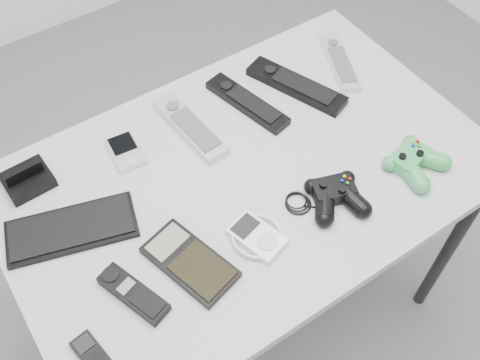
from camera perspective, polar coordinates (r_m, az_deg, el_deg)
floor at (r=1.81m, az=1.36°, el=-15.23°), size 3.50×3.50×0.00m
desk at (r=1.28m, az=0.68°, el=-0.94°), size 1.06×0.68×0.71m
pda_keyboard at (r=1.19m, az=-16.74°, el=-4.76°), size 0.28×0.18×0.02m
dock_bracket at (r=1.27m, az=-20.93°, el=0.36°), size 0.10×0.09×0.05m
pda at (r=1.28m, az=-11.52°, el=2.89°), size 0.08×0.11×0.02m
remote_silver_a at (r=1.31m, az=-5.13°, el=5.49°), size 0.07×0.23×0.03m
remote_black_a at (r=1.35m, az=0.74°, el=7.91°), size 0.10×0.24×0.02m
remote_black_b at (r=1.40m, az=5.74°, el=9.57°), size 0.15×0.26×0.02m
remote_silver_b at (r=1.48m, az=10.08°, el=11.77°), size 0.13×0.21×0.02m
mobile_phone at (r=1.06m, az=-14.76°, el=-16.84°), size 0.05×0.10×0.02m
cordless_handset at (r=1.09m, az=-10.78°, el=-11.25°), size 0.09×0.16×0.02m
calculator at (r=1.10m, az=-5.12°, el=-8.26°), size 0.14×0.21×0.02m
mp3_player at (r=1.13m, az=1.74°, el=-5.74°), size 0.13×0.13×0.02m
controller_black at (r=1.19m, az=9.70°, el=-1.45°), size 0.24×0.19×0.04m
controller_green at (r=1.28m, az=17.26°, el=1.93°), size 0.15×0.16×0.04m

